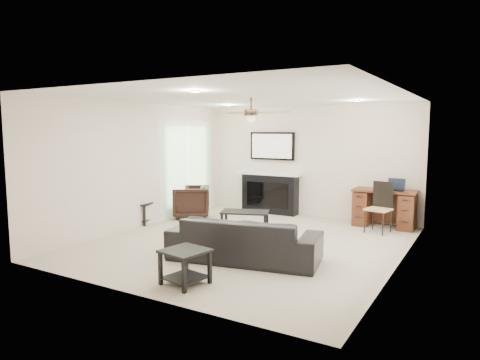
{
  "coord_description": "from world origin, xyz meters",
  "views": [
    {
      "loc": [
        3.56,
        -6.35,
        1.96
      ],
      "look_at": [
        -0.38,
        0.37,
        1.04
      ],
      "focal_mm": 32.0,
      "sensor_mm": 36.0,
      "label": 1
    }
  ],
  "objects_px": {
    "coffee_table": "(245,221)",
    "desk": "(384,208)",
    "fireplace_unit": "(270,173)",
    "sofa": "(244,239)",
    "armchair": "(191,202)"
  },
  "relations": [
    {
      "from": "armchair",
      "to": "coffee_table",
      "type": "bearing_deg",
      "value": 39.09
    },
    {
      "from": "coffee_table",
      "to": "desk",
      "type": "height_order",
      "value": "desk"
    },
    {
      "from": "coffee_table",
      "to": "fireplace_unit",
      "type": "xyz_separation_m",
      "value": [
        -0.41,
        1.89,
        0.75
      ]
    },
    {
      "from": "armchair",
      "to": "fireplace_unit",
      "type": "height_order",
      "value": "fireplace_unit"
    },
    {
      "from": "coffee_table",
      "to": "fireplace_unit",
      "type": "distance_m",
      "value": 2.08
    },
    {
      "from": "sofa",
      "to": "fireplace_unit",
      "type": "bearing_deg",
      "value": -80.54
    },
    {
      "from": "desk",
      "to": "coffee_table",
      "type": "bearing_deg",
      "value": -141.73
    },
    {
      "from": "fireplace_unit",
      "to": "desk",
      "type": "xyz_separation_m",
      "value": [
        2.65,
        -0.13,
        -0.57
      ]
    },
    {
      "from": "fireplace_unit",
      "to": "desk",
      "type": "relative_size",
      "value": 1.57
    },
    {
      "from": "coffee_table",
      "to": "desk",
      "type": "xyz_separation_m",
      "value": [
        2.24,
        1.76,
        0.18
      ]
    },
    {
      "from": "sofa",
      "to": "armchair",
      "type": "height_order",
      "value": "armchair"
    },
    {
      "from": "fireplace_unit",
      "to": "coffee_table",
      "type": "bearing_deg",
      "value": -77.68
    },
    {
      "from": "sofa",
      "to": "coffee_table",
      "type": "height_order",
      "value": "sofa"
    },
    {
      "from": "armchair",
      "to": "desk",
      "type": "relative_size",
      "value": 0.64
    },
    {
      "from": "sofa",
      "to": "fireplace_unit",
      "type": "distance_m",
      "value": 3.78
    }
  ]
}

